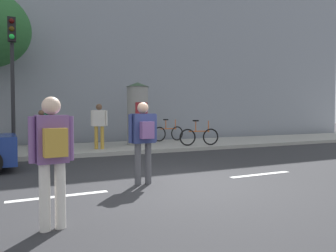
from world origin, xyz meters
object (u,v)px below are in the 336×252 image
object	(u,v)px
bicycle_upright	(168,133)
poster_column	(138,113)
pedestrian_in_dark_shirt	(45,123)
traffic_light	(12,64)
pedestrian_with_bag	(99,122)
bicycle_leaning	(199,136)
pedestrian_with_backpack	(52,151)
pedestrian_in_light_jacket	(41,126)
pedestrian_near_pole	(143,135)

from	to	relation	value
bicycle_upright	poster_column	bearing A→B (deg)	-151.63
pedestrian_in_dark_shirt	traffic_light	bearing A→B (deg)	-111.62
poster_column	pedestrian_in_dark_shirt	xyz separation A→B (m)	(-3.68, 1.28, -0.40)
pedestrian_with_bag	bicycle_leaning	bearing A→B (deg)	-7.69
poster_column	bicycle_upright	world-z (taller)	poster_column
pedestrian_with_backpack	pedestrian_in_dark_shirt	size ratio (longest dim) A/B	1.05
pedestrian_in_light_jacket	bicycle_leaning	world-z (taller)	pedestrian_in_light_jacket
traffic_light	pedestrian_in_dark_shirt	distance (m)	3.86
pedestrian_with_bag	bicycle_upright	size ratio (longest dim) A/B	0.99
poster_column	pedestrian_in_light_jacket	xyz separation A→B (m)	(-3.98, -0.35, -0.50)
pedestrian_near_pole	pedestrian_with_backpack	world-z (taller)	pedestrian_near_pole
pedestrian_with_bag	poster_column	bearing A→B (deg)	25.38
traffic_light	bicycle_leaning	size ratio (longest dim) A/B	2.50
pedestrian_with_backpack	pedestrian_with_bag	xyz separation A→B (m)	(2.57, 7.88, 0.16)
bicycle_upright	traffic_light	bearing A→B (deg)	-157.25
traffic_light	pedestrian_near_pole	size ratio (longest dim) A/B	2.48
pedestrian_near_pole	poster_column	bearing A→B (deg)	70.28
traffic_light	pedestrian_in_dark_shirt	world-z (taller)	traffic_light
pedestrian_near_pole	bicycle_upright	size ratio (longest dim) A/B	1.00
pedestrian_in_light_jacket	pedestrian_with_bag	bearing A→B (deg)	-15.42
traffic_light	pedestrian_in_light_jacket	bearing A→B (deg)	57.59
poster_column	pedestrian_with_backpack	size ratio (longest dim) A/B	1.56
pedestrian_with_bag	pedestrian_near_pole	bearing A→B (deg)	-94.95
traffic_light	pedestrian_in_light_jacket	size ratio (longest dim) A/B	2.93
poster_column	pedestrian_with_backpack	world-z (taller)	poster_column
poster_column	bicycle_leaning	distance (m)	2.86
traffic_light	pedestrian_with_backpack	xyz separation A→B (m)	(0.41, -6.98, -2.05)
traffic_light	bicycle_upright	distance (m)	7.96
traffic_light	bicycle_upright	size ratio (longest dim) A/B	2.48
pedestrian_in_light_jacket	pedestrian_near_pole	bearing A→B (deg)	-76.51
traffic_light	bicycle_leaning	bearing A→B (deg)	2.70
pedestrian_with_backpack	pedestrian_near_pole	bearing A→B (deg)	44.12
pedestrian_in_light_jacket	bicycle_leaning	size ratio (longest dim) A/B	0.85
pedestrian_in_dark_shirt	pedestrian_in_light_jacket	bearing A→B (deg)	-100.26
pedestrian_with_bag	bicycle_leaning	distance (m)	4.25
pedestrian_near_pole	pedestrian_with_bag	xyz separation A→B (m)	(0.51, 5.88, 0.13)
pedestrian_with_backpack	pedestrian_in_light_jacket	distance (m)	8.46
pedestrian_with_backpack	pedestrian_in_dark_shirt	distance (m)	10.10
pedestrian_in_dark_shirt	pedestrian_in_light_jacket	world-z (taller)	pedestrian_in_dark_shirt
pedestrian_with_backpack	pedestrian_in_dark_shirt	bearing A→B (deg)	85.39
pedestrian_in_light_jacket	bicycle_leaning	bearing A→B (deg)	-10.29
pedestrian_with_backpack	pedestrian_in_light_jacket	world-z (taller)	pedestrian_with_backpack
pedestrian_near_pole	pedestrian_with_backpack	bearing A→B (deg)	-135.88
bicycle_upright	pedestrian_in_light_jacket	bearing A→B (deg)	-166.48
bicycle_upright	bicycle_leaning	bearing A→B (deg)	-85.53
pedestrian_in_dark_shirt	pedestrian_with_backpack	bearing A→B (deg)	-94.61
pedestrian_near_pole	pedestrian_with_bag	world-z (taller)	pedestrian_with_bag
bicycle_leaning	poster_column	bearing A→B (deg)	146.63
poster_column	bicycle_leaning	bearing A→B (deg)	-33.37
pedestrian_with_backpack	bicycle_leaning	distance (m)	9.96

